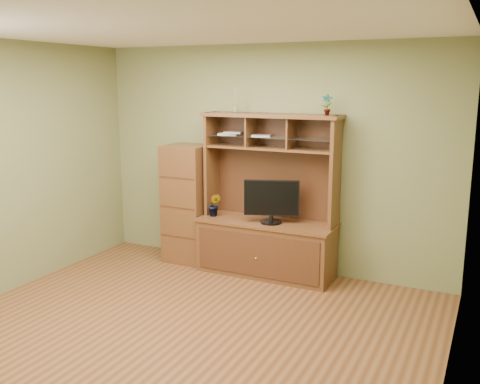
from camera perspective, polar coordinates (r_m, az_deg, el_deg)
The scene contains 8 objects.
room at distance 4.71m, azimuth -6.26°, elevation 0.48°, with size 4.54×4.04×2.74m.
media_hutch at distance 6.36m, azimuth 2.90°, elevation -4.18°, with size 1.66×0.61×1.90m.
monitor at distance 6.16m, azimuth 3.36°, elevation -0.92°, with size 0.62×0.27×0.51m.
orchid_plant at distance 6.50m, azimuth -2.73°, elevation -1.39°, with size 0.15×0.12×0.28m, color #2E521C.
top_plant at distance 5.97m, azimuth 9.25°, elevation 9.19°, with size 0.12×0.08×0.23m, color #3B6523.
reed_diffuser at distance 6.38m, azimuth -0.49°, elevation 9.48°, with size 0.06×0.06×0.29m.
magazines at distance 6.38m, azimuth 0.01°, elevation 6.20°, with size 0.71×0.24×0.04m.
side_cabinet at distance 6.80m, azimuth -5.60°, elevation -1.24°, with size 0.53×0.48×1.49m.
Camera 1 is at (2.47, -3.91, 2.26)m, focal length 40.00 mm.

